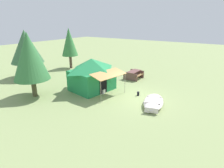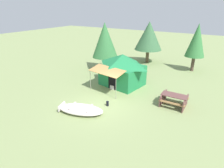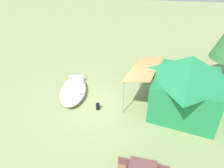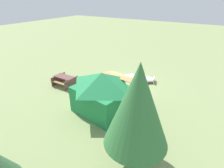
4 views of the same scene
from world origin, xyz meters
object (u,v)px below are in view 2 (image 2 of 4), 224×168
at_px(canvas_cabin_tent, 122,69).
at_px(pine_tree_far_center, 197,41).
at_px(picnic_table, 174,99).
at_px(beached_rowboat, 81,109).
at_px(pine_tree_back_left, 149,36).
at_px(cooler_box, 113,87).
at_px(fuel_can, 107,104).
at_px(pine_tree_back_right, 105,40).

distance_m(canvas_cabin_tent, pine_tree_far_center, 8.35).
height_order(picnic_table, pine_tree_far_center, pine_tree_far_center).
bearing_deg(picnic_table, canvas_cabin_tent, 163.19).
distance_m(beached_rowboat, picnic_table, 6.11).
bearing_deg(pine_tree_back_left, cooler_box, -86.43).
distance_m(canvas_cabin_tent, cooler_box, 1.65).
height_order(canvas_cabin_tent, pine_tree_far_center, pine_tree_far_center).
distance_m(beached_rowboat, pine_tree_back_left, 13.15).
height_order(cooler_box, pine_tree_back_left, pine_tree_back_left).
bearing_deg(fuel_can, beached_rowboat, -120.60).
xyz_separation_m(canvas_cabin_tent, pine_tree_back_right, (-3.49, 2.72, 1.67)).
bearing_deg(canvas_cabin_tent, fuel_can, -76.01).
relative_size(beached_rowboat, pine_tree_back_right, 0.66).
relative_size(canvas_cabin_tent, pine_tree_back_left, 0.94).
distance_m(canvas_cabin_tent, fuel_can, 4.03).
bearing_deg(picnic_table, pine_tree_far_center, 92.18).
distance_m(picnic_table, cooler_box, 4.89).
relative_size(cooler_box, pine_tree_far_center, 0.10).
relative_size(canvas_cabin_tent, pine_tree_back_right, 0.92).
xyz_separation_m(canvas_cabin_tent, pine_tree_back_left, (-0.75, 7.48, 1.72)).
bearing_deg(pine_tree_back_left, pine_tree_back_right, -119.95).
xyz_separation_m(beached_rowboat, pine_tree_back_right, (-3.48, 8.06, 2.79)).
bearing_deg(beached_rowboat, pine_tree_back_right, 113.34).
bearing_deg(picnic_table, cooler_box, 176.77).
bearing_deg(pine_tree_back_right, pine_tree_back_left, 60.05).
relative_size(cooler_box, fuel_can, 1.51).
relative_size(picnic_table, fuel_can, 5.37).
xyz_separation_m(canvas_cabin_tent, cooler_box, (-0.21, -1.13, -1.18)).
relative_size(fuel_can, pine_tree_back_left, 0.07).
relative_size(pine_tree_back_left, pine_tree_back_right, 0.98).
bearing_deg(fuel_can, pine_tree_back_left, 98.52).
bearing_deg(canvas_cabin_tent, pine_tree_back_left, 95.72).
bearing_deg(pine_tree_far_center, beached_rowboat, -109.57).
height_order(beached_rowboat, cooler_box, beached_rowboat).
distance_m(cooler_box, fuel_can, 2.85).
bearing_deg(pine_tree_back_left, picnic_table, -58.68).
distance_m(fuel_can, pine_tree_back_right, 8.34).
relative_size(beached_rowboat, canvas_cabin_tent, 0.72).
bearing_deg(beached_rowboat, fuel_can, 59.40).
height_order(cooler_box, pine_tree_far_center, pine_tree_far_center).
bearing_deg(beached_rowboat, canvas_cabin_tent, 89.84).
distance_m(picnic_table, pine_tree_far_center, 8.72).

